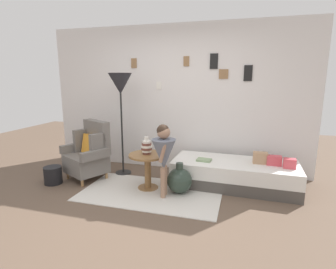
{
  "coord_description": "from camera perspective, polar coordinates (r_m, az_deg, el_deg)",
  "views": [
    {
      "loc": [
        1.22,
        -2.76,
        1.67
      ],
      "look_at": [
        0.15,
        0.95,
        0.85
      ],
      "focal_mm": 28.4,
      "sensor_mm": 36.0,
      "label": 1
    }
  ],
  "objects": [
    {
      "name": "ground_plane",
      "position": [
        3.45,
        -7.1,
        -17.06
      ],
      "size": [
        12.0,
        12.0,
        0.0
      ],
      "primitive_type": "plane",
      "color": "brown"
    },
    {
      "name": "pillow_head",
      "position": [
        4.22,
        24.65,
        -5.67
      ],
      "size": [
        0.17,
        0.13,
        0.14
      ],
      "primitive_type": "cube",
      "rotation": [
        0.0,
        0.0,
        -0.05
      ],
      "color": "#D64C56",
      "rests_on": "daybed"
    },
    {
      "name": "daybed",
      "position": [
        4.34,
        14.0,
        -8.18
      ],
      "size": [
        1.92,
        0.85,
        0.4
      ],
      "color": "#4C4742",
      "rests_on": "ground"
    },
    {
      "name": "armchair",
      "position": [
        4.67,
        -16.51,
        -3.79
      ],
      "size": [
        0.9,
        0.82,
        0.97
      ],
      "color": "tan",
      "rests_on": "ground"
    },
    {
      "name": "person_child",
      "position": [
        3.7,
        -0.93,
        -3.74
      ],
      "size": [
        0.34,
        0.34,
        1.05
      ],
      "color": "#A37A60",
      "rests_on": "ground"
    },
    {
      "name": "pillow_mid",
      "position": [
        4.27,
        21.8,
        -5.19
      ],
      "size": [
        0.21,
        0.12,
        0.14
      ],
      "primitive_type": "cube",
      "rotation": [
        0.0,
        0.0,
        0.01
      ],
      "color": "#D64C56",
      "rests_on": "daybed"
    },
    {
      "name": "rug",
      "position": [
        4.05,
        -3.69,
        -12.32
      ],
      "size": [
        2.05,
        1.15,
        0.01
      ],
      "primitive_type": "cube",
      "color": "silver",
      "rests_on": "ground"
    },
    {
      "name": "demijohn_near",
      "position": [
        3.98,
        2.47,
        -9.81
      ],
      "size": [
        0.38,
        0.38,
        0.46
      ],
      "color": "#2D3D33",
      "rests_on": "ground"
    },
    {
      "name": "book_on_daybed",
      "position": [
        4.22,
        7.73,
        -5.43
      ],
      "size": [
        0.24,
        0.18,
        0.03
      ],
      "primitive_type": "cube",
      "rotation": [
        0.0,
        0.0,
        -0.1
      ],
      "color": "#8AA478",
      "rests_on": "daybed"
    },
    {
      "name": "vase_striped",
      "position": [
        4.01,
        -4.62,
        -2.68
      ],
      "size": [
        0.17,
        0.17,
        0.27
      ],
      "color": "brown",
      "rests_on": "side_table"
    },
    {
      "name": "magazine_basket",
      "position": [
        4.71,
        -23.44,
        -8.0
      ],
      "size": [
        0.28,
        0.28,
        0.28
      ],
      "primitive_type": "cylinder",
      "color": "black",
      "rests_on": "ground"
    },
    {
      "name": "side_table",
      "position": [
        4.07,
        -4.38,
        -6.34
      ],
      "size": [
        0.57,
        0.57,
        0.55
      ],
      "color": "olive",
      "rests_on": "ground"
    },
    {
      "name": "gallery_wall",
      "position": [
        4.88,
        1.59,
        7.65
      ],
      "size": [
        4.8,
        0.12,
        2.6
      ],
      "color": "silver",
      "rests_on": "ground"
    },
    {
      "name": "floor_lamp",
      "position": [
        4.6,
        -10.19,
        9.93
      ],
      "size": [
        0.4,
        0.4,
        1.76
      ],
      "color": "black",
      "rests_on": "ground"
    },
    {
      "name": "pillow_back",
      "position": [
        4.28,
        19.19,
        -4.76
      ],
      "size": [
        0.21,
        0.12,
        0.17
      ],
      "primitive_type": "cube",
      "rotation": [
        0.0,
        0.0,
        0.01
      ],
      "color": "tan",
      "rests_on": "daybed"
    }
  ]
}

